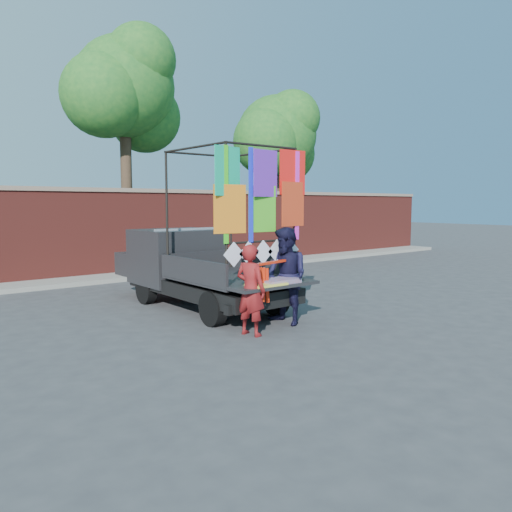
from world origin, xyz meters
TOP-DOWN VIEW (x-y plane):
  - ground at (0.00, 0.00)m, footprint 90.00×90.00m
  - brick_wall at (0.00, 7.00)m, footprint 30.00×0.45m
  - curb at (0.00, 6.30)m, footprint 30.00×1.20m
  - tree_mid at (1.02, 8.12)m, footprint 4.20×3.30m
  - tree_right at (7.52, 8.12)m, footprint 4.20×3.30m
  - pickup_truck at (-0.47, 1.99)m, footprint 2.00×5.03m
  - woman at (-1.07, -0.89)m, footprint 0.49×0.62m
  - man at (-0.11, -0.70)m, footprint 0.66×0.85m
  - streamer_bundle at (-0.70, -0.81)m, footprint 1.00×0.27m

SIDE VIEW (x-z plane):
  - ground at x=0.00m, z-range 0.00..0.00m
  - curb at x=0.00m, z-range 0.00..0.12m
  - woman at x=-1.07m, z-range 0.00..1.50m
  - pickup_truck at x=-0.47m, z-range -0.79..2.38m
  - man at x=-0.11m, z-range 0.00..1.74m
  - streamer_bundle at x=-0.70m, z-range 0.60..1.29m
  - brick_wall at x=0.00m, z-range 0.02..2.63m
  - tree_right at x=7.52m, z-range 1.44..8.06m
  - tree_mid at x=1.02m, z-range 1.83..9.56m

